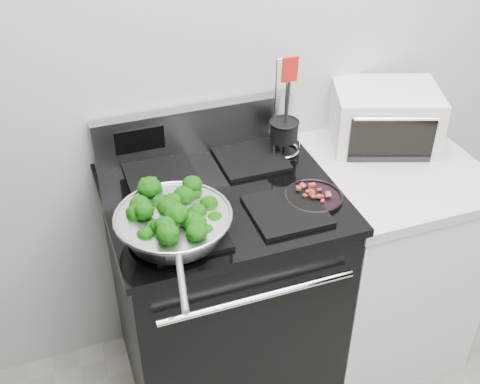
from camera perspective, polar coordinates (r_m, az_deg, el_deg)
name	(u,v)px	position (r m, az deg, el deg)	size (l,w,h in m)	color
back_wall	(269,36)	(2.23, 2.76, 14.60)	(4.00, 0.02, 2.70)	beige
gas_range	(223,291)	(2.35, -1.61, -9.34)	(0.79, 0.69, 1.13)	black
counter	(378,257)	(2.60, 12.99, -5.99)	(0.62, 0.68, 0.92)	white
skillet	(174,224)	(1.84, -6.30, -3.01)	(0.36, 0.57, 0.08)	silver
broccoli_pile	(173,218)	(1.83, -6.35, -2.47)	(0.29, 0.29, 0.10)	black
bacon_plate	(314,194)	(2.03, 6.99, -0.22)	(0.20, 0.20, 0.04)	black
utensil_holder	(284,136)	(2.25, 4.18, 5.36)	(0.12, 0.12, 0.38)	silver
toaster_oven	(385,117)	(2.41, 13.54, 6.95)	(0.47, 0.41, 0.23)	white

